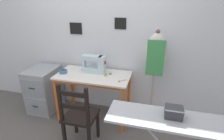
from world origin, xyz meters
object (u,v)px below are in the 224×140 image
at_px(scissors, 121,81).
at_px(thread_spool_mid_table, 110,73).
at_px(storage_box, 174,112).
at_px(sewing_machine, 95,65).
at_px(thread_spool_near_machine, 106,75).
at_px(filing_cabinet, 44,89).
at_px(dress_form, 155,60).
at_px(fabric_bowl, 63,72).
at_px(wooden_chair, 80,117).
at_px(ironing_board, 179,124).

bearing_deg(scissors, thread_spool_mid_table, 140.41).
bearing_deg(storage_box, thread_spool_mid_table, 131.45).
distance_m(sewing_machine, thread_spool_near_machine, 0.26).
bearing_deg(thread_spool_mid_table, filing_cabinet, -176.78).
bearing_deg(thread_spool_near_machine, dress_form, 17.57).
height_order(sewing_machine, storage_box, sewing_machine).
relative_size(fabric_bowl, wooden_chair, 0.13).
bearing_deg(thread_spool_mid_table, storage_box, -48.55).
bearing_deg(scissors, sewing_machine, 155.79).
height_order(sewing_machine, dress_form, dress_form).
xyz_separation_m(scissors, ironing_board, (0.69, -0.83, 0.05)).
bearing_deg(thread_spool_mid_table, sewing_machine, 172.64).
height_order(sewing_machine, filing_cabinet, sewing_machine).
bearing_deg(thread_spool_near_machine, filing_cabinet, 179.27).
xyz_separation_m(fabric_bowl, thread_spool_mid_table, (0.72, 0.13, -0.01)).
xyz_separation_m(sewing_machine, wooden_chair, (0.04, -0.73, -0.44)).
distance_m(fabric_bowl, thread_spool_mid_table, 0.73).
relative_size(thread_spool_near_machine, wooden_chair, 0.04).
bearing_deg(fabric_bowl, sewing_machine, 19.17).
bearing_deg(ironing_board, fabric_bowl, 151.81).
relative_size(sewing_machine, scissors, 2.86).
bearing_deg(sewing_machine, thread_spool_mid_table, -7.36).
bearing_deg(ironing_board, dress_form, 102.82).
xyz_separation_m(thread_spool_near_machine, ironing_board, (0.96, -0.92, 0.03)).
xyz_separation_m(wooden_chair, filing_cabinet, (-0.96, 0.63, -0.08)).
relative_size(dress_form, ironing_board, 1.14).
distance_m(sewing_machine, ironing_board, 1.56).
distance_m(thread_spool_near_machine, wooden_chair, 0.72).
relative_size(scissors, ironing_board, 0.10).
distance_m(fabric_bowl, wooden_chair, 0.83).
bearing_deg(ironing_board, thread_spool_near_machine, 136.01).
bearing_deg(ironing_board, wooden_chair, 164.70).
bearing_deg(ironing_board, sewing_machine, 138.26).
relative_size(thread_spool_near_machine, thread_spool_mid_table, 0.91).
relative_size(thread_spool_near_machine, ironing_board, 0.03).
distance_m(filing_cabinet, storage_box, 2.28).
xyz_separation_m(scissors, filing_cabinet, (-1.39, 0.11, -0.39)).
bearing_deg(wooden_chair, dress_form, 44.29).
bearing_deg(ironing_board, scissors, 130.03).
height_order(scissors, thread_spool_mid_table, thread_spool_mid_table).
height_order(scissors, thread_spool_near_machine, thread_spool_near_machine).
distance_m(thread_spool_mid_table, ironing_board, 1.35).
distance_m(sewing_machine, dress_form, 0.92).
distance_m(thread_spool_near_machine, thread_spool_mid_table, 0.09).
relative_size(sewing_machine, thread_spool_mid_table, 9.10).
bearing_deg(fabric_bowl, dress_form, 11.16).
xyz_separation_m(fabric_bowl, filing_cabinet, (-0.45, 0.06, -0.41)).
distance_m(dress_form, storage_box, 1.13).
height_order(ironing_board, storage_box, storage_box).
xyz_separation_m(fabric_bowl, wooden_chair, (0.51, -0.57, -0.34)).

